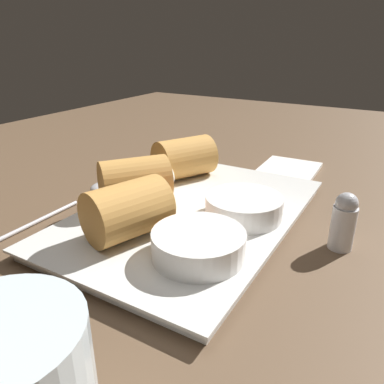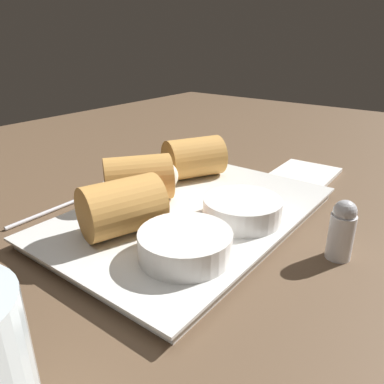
# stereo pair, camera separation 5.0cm
# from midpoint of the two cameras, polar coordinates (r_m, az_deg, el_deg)

# --- Properties ---
(table_surface) EXTENTS (1.80, 1.40, 0.02)m
(table_surface) POSITION_cam_midpoint_polar(r_m,az_deg,el_deg) (0.47, 3.68, -5.19)
(table_surface) COLOR brown
(table_surface) RESTS_ON ground
(serving_plate) EXTENTS (0.35, 0.23, 0.01)m
(serving_plate) POSITION_cam_midpoint_polar(r_m,az_deg,el_deg) (0.46, 3.13, -3.63)
(serving_plate) COLOR silver
(serving_plate) RESTS_ON table_surface
(roll_front_left) EXTENTS (0.10, 0.10, 0.06)m
(roll_front_left) POSITION_cam_midpoint_polar(r_m,az_deg,el_deg) (0.47, -4.61, 2.03)
(roll_front_left) COLOR #D19347
(roll_front_left) RESTS_ON serving_plate
(roll_front_right) EXTENTS (0.10, 0.08, 0.06)m
(roll_front_right) POSITION_cam_midpoint_polar(r_m,az_deg,el_deg) (0.40, -6.43, -2.15)
(roll_front_right) COLOR #D19347
(roll_front_right) RESTS_ON serving_plate
(roll_back_left) EXTENTS (0.10, 0.09, 0.06)m
(roll_back_left) POSITION_cam_midpoint_polar(r_m,az_deg,el_deg) (0.56, 3.38, 5.27)
(roll_back_left) COLOR #D19347
(roll_back_left) RESTS_ON serving_plate
(dipping_bowl_near) EXTENTS (0.09, 0.09, 0.03)m
(dipping_bowl_near) POSITION_cam_midpoint_polar(r_m,az_deg,el_deg) (0.43, 10.98, -2.54)
(dipping_bowl_near) COLOR white
(dipping_bowl_near) RESTS_ON serving_plate
(dipping_bowl_far) EXTENTS (0.09, 0.09, 0.03)m
(dipping_bowl_far) POSITION_cam_midpoint_polar(r_m,az_deg,el_deg) (0.36, 3.01, -7.94)
(dipping_bowl_far) COLOR white
(dipping_bowl_far) RESTS_ON serving_plate
(spoon) EXTENTS (0.19, 0.03, 0.01)m
(spoon) POSITION_cam_midpoint_polar(r_m,az_deg,el_deg) (0.55, -10.89, 0.63)
(spoon) COLOR silver
(spoon) RESTS_ON table_surface
(napkin) EXTENTS (0.11, 0.09, 0.01)m
(napkin) POSITION_cam_midpoint_polar(r_m,az_deg,el_deg) (0.64, 18.97, 2.65)
(napkin) COLOR silver
(napkin) RESTS_ON table_surface
(salt_shaker) EXTENTS (0.03, 0.03, 0.06)m
(salt_shaker) POSITION_cam_midpoint_polar(r_m,az_deg,el_deg) (0.41, 25.18, -5.34)
(salt_shaker) COLOR silver
(salt_shaker) RESTS_ON table_surface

